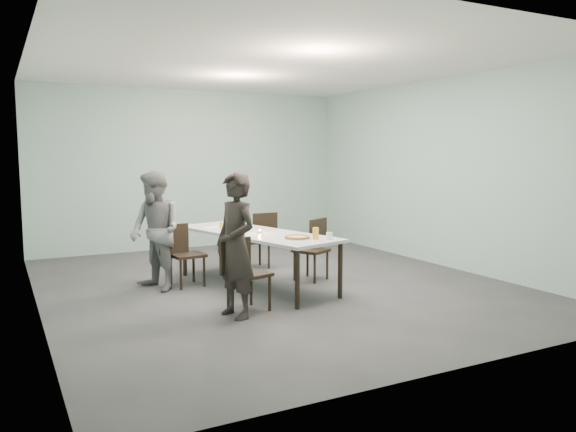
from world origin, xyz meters
name	(u,v)px	position (x,y,z in m)	size (l,w,h in m)	color
ground	(273,284)	(0.00, 0.00, 0.00)	(7.00, 7.00, 0.00)	#333335
room_shell	(273,138)	(0.00, 0.00, 2.03)	(6.02, 7.02, 3.01)	#93B9B0
table	(256,236)	(-0.26, 0.01, 0.69)	(1.53, 2.74, 0.75)	white
chair_near_left	(243,269)	(-0.91, -1.08, 0.50)	(0.65, 0.52, 0.87)	black
chair_far_left	(182,250)	(-1.17, 0.44, 0.50)	(0.63, 0.47, 0.87)	black
chair_near_right	(314,245)	(0.66, 0.02, 0.50)	(0.65, 0.57, 0.87)	black
chair_far_right	(259,236)	(0.30, 1.14, 0.50)	(0.61, 0.42, 0.87)	black
diner_near	(236,245)	(-1.05, -1.21, 0.81)	(0.59, 0.39, 1.61)	black
diner_far	(155,231)	(-1.53, 0.42, 0.79)	(0.77, 0.60, 1.59)	gray
pizza	(297,237)	(-0.06, -0.80, 0.77)	(0.34, 0.34, 0.04)	white
side_plate	(294,236)	(0.00, -0.61, 0.76)	(0.18, 0.18, 0.01)	white
beer_glass	(316,233)	(0.13, -0.94, 0.82)	(0.08, 0.08, 0.15)	gold
water_tumbler	(329,236)	(0.28, -1.02, 0.80)	(0.08, 0.08, 0.09)	silver
tealight	(260,232)	(-0.27, -0.14, 0.77)	(0.06, 0.06, 0.05)	silver
amber_tumbler	(222,225)	(-0.51, 0.64, 0.79)	(0.07, 0.07, 0.08)	gold
menu	(212,227)	(-0.63, 0.72, 0.75)	(0.30, 0.22, 0.01)	silver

